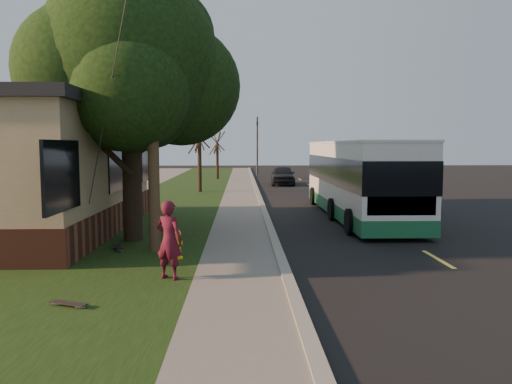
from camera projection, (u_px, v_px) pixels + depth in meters
ground at (280, 260)px, 12.51m from camera, size 120.00×120.00×0.00m
road at (351, 209)px, 22.58m from camera, size 8.00×80.00×0.01m
curb at (263, 208)px, 22.46m from camera, size 0.25×80.00×0.12m
sidewalk at (241, 209)px, 22.43m from camera, size 2.00×80.00×0.08m
grass_verge at (163, 209)px, 22.33m from camera, size 5.00×80.00×0.07m
fire_hydrant at (176, 244)px, 12.40m from camera, size 0.32×0.32×0.74m
utility_pole at (152, 78)px, 12.97m from camera, size 2.86×3.21×9.07m
leafy_tree at (132, 67)px, 14.54m from camera, size 6.30×6.00×7.80m
bare_tree_near at (200, 158)px, 30.12m from camera, size 1.38×1.21×4.31m
bare_tree_far at (217, 156)px, 42.09m from camera, size 1.38×1.21×4.03m
traffic_signal at (257, 142)px, 46.07m from camera, size 0.18×0.22×5.50m
transit_bus at (358, 177)px, 20.04m from camera, size 2.59×11.24×3.04m
skateboarder at (169, 240)px, 10.46m from camera, size 0.72×0.62×1.67m
skateboard_main at (118, 248)px, 13.48m from camera, size 0.48×0.76×0.07m
skateboard_spare at (68, 303)px, 8.72m from camera, size 0.74×0.43×0.07m
distant_car at (283, 175)px, 36.58m from camera, size 1.92×4.31×1.44m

